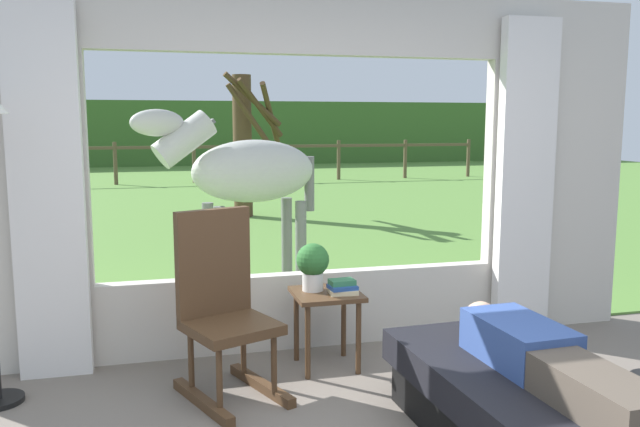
% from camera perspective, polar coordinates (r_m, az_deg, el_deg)
% --- Properties ---
extents(back_wall_with_window, '(5.20, 0.12, 2.55)m').
position_cam_1_polar(back_wall_with_window, '(4.60, -1.43, 3.25)').
color(back_wall_with_window, beige).
rests_on(back_wall_with_window, ground_plane).
extents(curtain_panel_left, '(0.44, 0.10, 2.40)m').
position_cam_1_polar(curtain_panel_left, '(4.40, -22.98, 1.73)').
color(curtain_panel_left, silver).
rests_on(curtain_panel_left, ground_plane).
extents(curtain_panel_right, '(0.44, 0.10, 2.40)m').
position_cam_1_polar(curtain_panel_right, '(5.13, 17.68, 2.82)').
color(curtain_panel_right, silver).
rests_on(curtain_panel_right, ground_plane).
extents(outdoor_pasture_lawn, '(36.00, 21.68, 0.02)m').
position_cam_1_polar(outdoor_pasture_lawn, '(15.49, -10.56, 1.96)').
color(outdoor_pasture_lawn, '#568438').
rests_on(outdoor_pasture_lawn, ground_plane).
extents(distant_hill_ridge, '(36.00, 2.00, 2.40)m').
position_cam_1_polar(distant_hill_ridge, '(25.23, -12.20, 6.96)').
color(distant_hill_ridge, '#3D652A').
rests_on(distant_hill_ridge, ground_plane).
extents(recliner_sofa, '(0.97, 1.74, 0.42)m').
position_cam_1_polar(recliner_sofa, '(3.49, 18.26, -16.33)').
color(recliner_sofa, black).
rests_on(recliner_sofa, ground_plane).
extents(reclining_person, '(0.36, 1.43, 0.22)m').
position_cam_1_polar(reclining_person, '(3.34, 18.96, -11.89)').
color(reclining_person, '#334C8C').
rests_on(reclining_person, recliner_sofa).
extents(rocking_chair, '(0.68, 0.80, 1.12)m').
position_cam_1_polar(rocking_chair, '(3.95, -8.60, -8.08)').
color(rocking_chair, '#4C331E').
rests_on(rocking_chair, ground_plane).
extents(side_table, '(0.44, 0.44, 0.52)m').
position_cam_1_polar(side_table, '(4.34, 0.59, -8.15)').
color(side_table, '#4C331E').
rests_on(side_table, ground_plane).
extents(potted_plant, '(0.22, 0.22, 0.32)m').
position_cam_1_polar(potted_plant, '(4.30, -0.65, -4.46)').
color(potted_plant, silver).
rests_on(potted_plant, side_table).
extents(book_stack, '(0.20, 0.16, 0.09)m').
position_cam_1_polar(book_stack, '(4.27, 2.01, -6.54)').
color(book_stack, beige).
rests_on(book_stack, side_table).
extents(horse, '(1.82, 0.85, 1.73)m').
position_cam_1_polar(horse, '(6.20, -6.56, 3.59)').
color(horse, '#B2B2AD').
rests_on(horse, outdoor_pasture_lawn).
extents(pasture_tree, '(1.10, 1.02, 2.41)m').
position_cam_1_polar(pasture_tree, '(11.04, -6.66, 6.36)').
color(pasture_tree, '#4C3823').
rests_on(pasture_tree, outdoor_pasture_lawn).
extents(pasture_fence_line, '(16.10, 0.10, 1.10)m').
position_cam_1_polar(pasture_fence_line, '(17.47, -11.09, 5.05)').
color(pasture_fence_line, brown).
rests_on(pasture_fence_line, outdoor_pasture_lawn).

